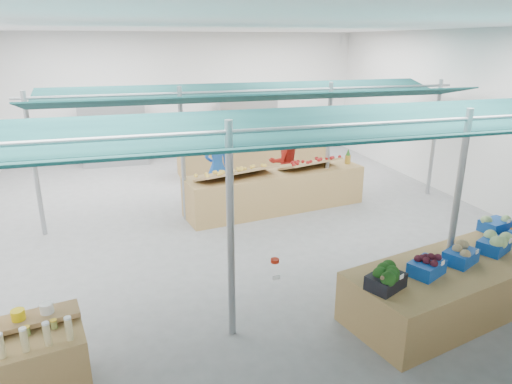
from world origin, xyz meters
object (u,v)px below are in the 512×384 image
veg_counter (466,282)px  fruit_counter (276,190)px  crate_stack (512,292)px  vendor_right (284,161)px  bottle_shelf (1,371)px  vendor_left (217,166)px

veg_counter → fruit_counter: fruit_counter is taller
crate_stack → vendor_right: (-1.41, 6.27, 0.60)m
bottle_shelf → crate_stack: bottle_shelf is taller
crate_stack → vendor_right: bearing=102.7°
veg_counter → vendor_right: (-0.81, 5.97, 0.49)m
crate_stack → vendor_left: bearing=117.1°
veg_counter → crate_stack: (0.60, -0.31, -0.10)m
vendor_left → vendor_right: 1.80m
bottle_shelf → vendor_right: vendor_right is taller
bottle_shelf → veg_counter: 6.37m
veg_counter → vendor_left: bearing=100.9°
bottle_shelf → crate_stack: 6.97m
veg_counter → vendor_left: vendor_left is taller
veg_counter → vendor_right: bearing=85.0°
fruit_counter → vendor_right: vendor_right is taller
veg_counter → crate_stack: veg_counter is taller
bottle_shelf → fruit_counter: bottle_shelf is taller
bottle_shelf → fruit_counter: 7.11m
veg_counter → vendor_right: 6.04m
crate_stack → bottle_shelf: bearing=179.4°
veg_counter → crate_stack: size_ratio=7.02×
bottle_shelf → veg_counter: bearing=-8.5°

